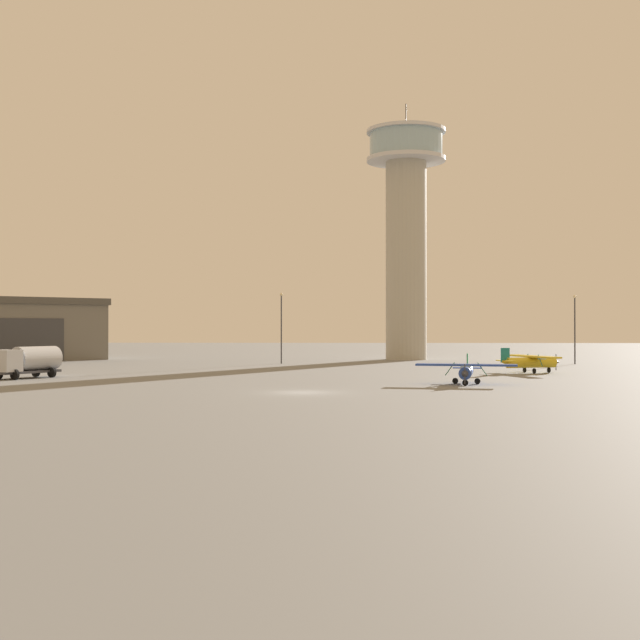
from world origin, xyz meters
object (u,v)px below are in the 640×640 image
object	(u,v)px
control_tower	(406,221)
light_post_north	(281,322)
truck_fuel_tanker_silver	(28,360)
airplane_yellow	(530,361)
light_post_west	(575,323)
airplane_blue	(466,370)

from	to	relation	value
control_tower	light_post_north	distance (m)	27.82
truck_fuel_tanker_silver	airplane_yellow	bearing A→B (deg)	130.31
truck_fuel_tanker_silver	light_post_west	bearing A→B (deg)	146.17
airplane_yellow	light_post_north	world-z (taller)	light_post_north
truck_fuel_tanker_silver	light_post_north	size ratio (longest dim) A/B	0.75
airplane_blue	airplane_yellow	world-z (taller)	airplane_yellow
control_tower	airplane_blue	size ratio (longest dim) A/B	4.49
control_tower	truck_fuel_tanker_silver	size ratio (longest dim) A/B	5.46
airplane_yellow	light_post_west	world-z (taller)	light_post_west
airplane_yellow	light_post_north	xyz separation A→B (m)	(-28.69, 21.91, 4.36)
airplane_yellow	truck_fuel_tanker_silver	xyz separation A→B (m)	(-50.19, -11.39, 0.45)
control_tower	light_post_west	world-z (taller)	control_tower
truck_fuel_tanker_silver	light_post_north	distance (m)	39.83
airplane_blue	light_post_west	world-z (taller)	light_post_west
control_tower	light_post_west	xyz separation A→B (m)	(21.40, -14.99, -15.70)
light_post_west	light_post_north	xyz separation A→B (m)	(-39.13, 0.19, 0.19)
airplane_yellow	light_post_west	size ratio (longest dim) A/B	0.99
control_tower	airplane_blue	distance (m)	58.23
control_tower	airplane_blue	world-z (taller)	control_tower
airplane_yellow	airplane_blue	bearing A→B (deg)	-135.51
airplane_blue	light_post_north	world-z (taller)	light_post_north
control_tower	airplane_yellow	size ratio (longest dim) A/B	4.30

